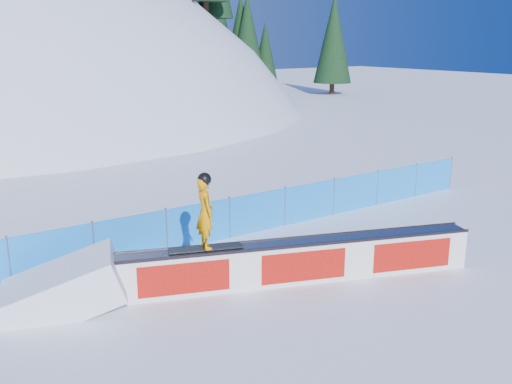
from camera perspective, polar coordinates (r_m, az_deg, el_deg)
ground at (r=12.75m, az=4.33°, el=-11.08°), size 160.00×160.00×0.00m
snow_hill at (r=56.57m, az=-24.16°, el=-11.00°), size 64.00×64.00×64.00m
safety_fence at (r=16.02m, az=-5.71°, el=-3.22°), size 22.05×0.05×1.30m
rail_box at (r=13.66m, az=4.43°, el=-6.90°), size 8.31×3.48×1.03m
snow_ramp at (r=13.27m, az=-18.62°, el=-10.79°), size 3.08×2.47×1.66m
snowboarder at (r=12.67m, az=-5.11°, el=-2.01°), size 1.69×0.86×1.77m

